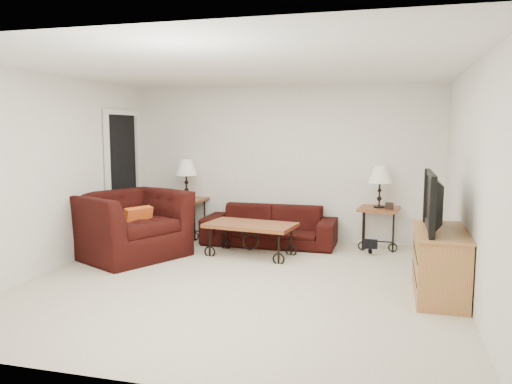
# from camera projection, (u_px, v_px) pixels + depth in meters

# --- Properties ---
(ground) EXTENTS (5.00, 5.00, 0.00)m
(ground) POSITION_uv_depth(u_px,v_px,m) (241.00, 282.00, 6.02)
(ground) COLOR beige
(ground) RESTS_ON ground
(wall_back) EXTENTS (5.00, 0.02, 2.50)m
(wall_back) POSITION_uv_depth(u_px,v_px,m) (284.00, 164.00, 8.26)
(wall_back) COLOR white
(wall_back) RESTS_ON ground
(wall_front) EXTENTS (5.00, 0.02, 2.50)m
(wall_front) POSITION_uv_depth(u_px,v_px,m) (136.00, 212.00, 3.47)
(wall_front) COLOR white
(wall_front) RESTS_ON ground
(wall_left) EXTENTS (0.02, 5.00, 2.50)m
(wall_left) POSITION_uv_depth(u_px,v_px,m) (55.00, 173.00, 6.51)
(wall_left) COLOR white
(wall_left) RESTS_ON ground
(wall_right) EXTENTS (0.02, 5.00, 2.50)m
(wall_right) POSITION_uv_depth(u_px,v_px,m) (472.00, 184.00, 5.22)
(wall_right) COLOR white
(wall_right) RESTS_ON ground
(ceiling) EXTENTS (5.00, 5.00, 0.00)m
(ceiling) POSITION_uv_depth(u_px,v_px,m) (240.00, 68.00, 5.71)
(ceiling) COLOR white
(ceiling) RESTS_ON wall_back
(doorway) EXTENTS (0.08, 0.94, 2.04)m
(doorway) POSITION_uv_depth(u_px,v_px,m) (123.00, 179.00, 8.11)
(doorway) COLOR black
(doorway) RESTS_ON ground
(sofa) EXTENTS (2.07, 0.81, 0.61)m
(sofa) POSITION_uv_depth(u_px,v_px,m) (269.00, 226.00, 7.95)
(sofa) COLOR black
(sofa) RESTS_ON ground
(side_table_left) EXTENTS (0.60, 0.60, 0.66)m
(side_table_left) POSITION_uv_depth(u_px,v_px,m) (187.00, 218.00, 8.50)
(side_table_left) COLOR #945525
(side_table_left) RESTS_ON ground
(side_table_right) EXTENTS (0.65, 0.65, 0.63)m
(side_table_right) POSITION_uv_depth(u_px,v_px,m) (378.00, 228.00, 7.70)
(side_table_right) COLOR #945525
(side_table_right) RESTS_ON ground
(lamp_left) EXTENTS (0.37, 0.37, 0.66)m
(lamp_left) POSITION_uv_depth(u_px,v_px,m) (186.00, 179.00, 8.42)
(lamp_left) COLOR black
(lamp_left) RESTS_ON side_table_left
(lamp_right) EXTENTS (0.40, 0.40, 0.63)m
(lamp_right) POSITION_uv_depth(u_px,v_px,m) (380.00, 187.00, 7.62)
(lamp_right) COLOR black
(lamp_right) RESTS_ON side_table_right
(photo_frame_left) EXTENTS (0.13, 0.04, 0.11)m
(photo_frame_left) POSITION_uv_depth(u_px,v_px,m) (175.00, 196.00, 8.35)
(photo_frame_left) COLOR black
(photo_frame_left) RESTS_ON side_table_left
(photo_frame_right) EXTENTS (0.12, 0.06, 0.11)m
(photo_frame_right) POSITION_uv_depth(u_px,v_px,m) (389.00, 206.00, 7.47)
(photo_frame_right) COLOR black
(photo_frame_right) RESTS_ON side_table_right
(coffee_table) EXTENTS (1.34, 0.85, 0.47)m
(coffee_table) POSITION_uv_depth(u_px,v_px,m) (251.00, 240.00, 7.26)
(coffee_table) COLOR #945525
(coffee_table) RESTS_ON ground
(armchair) EXTENTS (1.75, 1.83, 0.92)m
(armchair) POSITION_uv_depth(u_px,v_px,m) (130.00, 225.00, 7.18)
(armchair) COLOR black
(armchair) RESTS_ON ground
(throw_pillow) EXTENTS (0.29, 0.42, 0.42)m
(throw_pillow) POSITION_uv_depth(u_px,v_px,m) (137.00, 222.00, 7.08)
(throw_pillow) COLOR #CD431A
(throw_pillow) RESTS_ON armchair
(tv_stand) EXTENTS (0.51, 1.21, 0.73)m
(tv_stand) POSITION_uv_depth(u_px,v_px,m) (440.00, 263.00, 5.49)
(tv_stand) COLOR #BF7447
(tv_stand) RESTS_ON ground
(television) EXTENTS (0.14, 1.09, 0.63)m
(television) POSITION_uv_depth(u_px,v_px,m) (440.00, 202.00, 5.41)
(television) COLOR black
(television) RESTS_ON tv_stand
(backpack) EXTENTS (0.39, 0.35, 0.42)m
(backpack) POSITION_uv_depth(u_px,v_px,m) (370.00, 240.00, 7.37)
(backpack) COLOR black
(backpack) RESTS_ON ground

